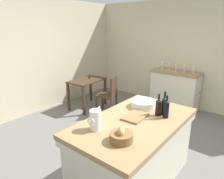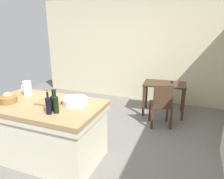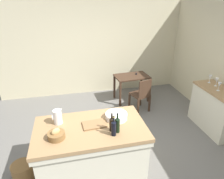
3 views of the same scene
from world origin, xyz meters
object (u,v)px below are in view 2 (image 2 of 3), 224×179
at_px(island_table, 46,129).
at_px(wooden_chair, 161,104).
at_px(wine_bottle_dark, 56,103).
at_px(cutting_board, 49,103).
at_px(wine_bottle_green, 48,105).
at_px(wine_bottle_amber, 53,102).
at_px(writing_desk, 164,88).
at_px(wash_bowl, 75,101).
at_px(pitcher, 27,88).
at_px(bread_basket, 8,99).

distance_m(island_table, wooden_chair, 2.18).
xyz_separation_m(island_table, wine_bottle_dark, (0.37, -0.20, 0.53)).
distance_m(cutting_board, wine_bottle_green, 0.40).
bearing_deg(wine_bottle_dark, wine_bottle_amber, 146.90).
height_order(writing_desk, wine_bottle_dark, wine_bottle_dark).
relative_size(island_table, wash_bowl, 4.79).
bearing_deg(writing_desk, wine_bottle_amber, -114.52).
xyz_separation_m(pitcher, wash_bowl, (0.91, -0.07, -0.07)).
xyz_separation_m(wooden_chair, wine_bottle_green, (-1.15, -1.89, 0.52)).
distance_m(writing_desk, wine_bottle_dark, 2.73).
bearing_deg(cutting_board, wine_bottle_amber, -40.34).
xyz_separation_m(island_table, wash_bowl, (0.44, 0.14, 0.45)).
bearing_deg(wooden_chair, cutting_board, -131.12).
xyz_separation_m(cutting_board, wine_bottle_amber, (0.23, -0.19, 0.11)).
height_order(writing_desk, wine_bottle_green, wine_bottle_green).
bearing_deg(wine_bottle_dark, cutting_board, 141.25).
bearing_deg(writing_desk, island_table, -121.70).
bearing_deg(island_table, wine_bottle_amber, -27.69).
height_order(wine_bottle_dark, wine_bottle_green, wine_bottle_dark).
height_order(pitcher, wine_bottle_amber, wine_bottle_amber).
bearing_deg(writing_desk, wine_bottle_dark, -112.75).
bearing_deg(bread_basket, pitcher, 87.16).
relative_size(cutting_board, wine_bottle_dark, 1.13).
distance_m(bread_basket, wine_bottle_dark, 0.86).
height_order(pitcher, wine_bottle_green, wine_bottle_green).
distance_m(island_table, bread_basket, 0.69).
xyz_separation_m(writing_desk, wine_bottle_green, (-1.11, -2.55, 0.39)).
bearing_deg(bread_basket, wooden_chair, 42.44).
xyz_separation_m(wooden_chair, bread_basket, (-1.95, -1.78, 0.45)).
distance_m(island_table, writing_desk, 2.69).
xyz_separation_m(wooden_chair, wash_bowl, (-1.01, -1.49, 0.44)).
bearing_deg(pitcher, wine_bottle_green, -31.56).
relative_size(island_table, cutting_board, 4.74).
height_order(wooden_chair, pitcher, pitcher).
bearing_deg(pitcher, cutting_board, -17.90).
bearing_deg(wash_bowl, writing_desk, 65.65).
bearing_deg(wine_bottle_amber, writing_desk, 65.48).
bearing_deg(wash_bowl, wine_bottle_green, -109.09).
height_order(pitcher, bread_basket, pitcher).
bearing_deg(wine_bottle_green, wine_bottle_amber, 91.91).
distance_m(writing_desk, wooden_chair, 0.68).
bearing_deg(island_table, wooden_chair, 48.18).
xyz_separation_m(wooden_chair, pitcher, (-1.93, -1.41, 0.51)).
relative_size(writing_desk, cutting_board, 2.64).
relative_size(island_table, wine_bottle_green, 5.45).
bearing_deg(pitcher, bread_basket, -92.84).
distance_m(writing_desk, wine_bottle_amber, 2.72).
distance_m(bread_basket, cutting_board, 0.59).
relative_size(pitcher, wine_bottle_amber, 0.94).
bearing_deg(bread_basket, wine_bottle_green, -7.82).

